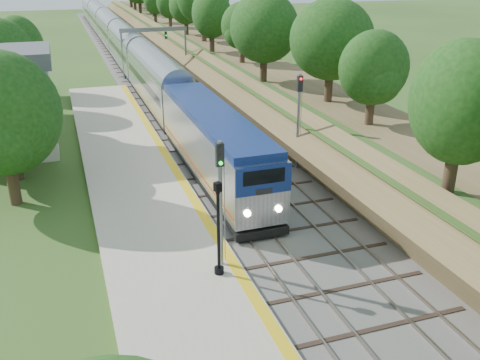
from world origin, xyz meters
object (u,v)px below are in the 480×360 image
object	(u,v)px
signal_platform	(220,191)
signal_farside	(299,112)
signal_gantry	(154,39)
train	(119,42)
lamppost_far	(218,234)

from	to	relation	value
signal_platform	signal_farside	xyz separation A→B (m)	(9.10, 11.30, 0.01)
signal_gantry	train	bearing A→B (deg)	98.41
signal_platform	signal_farside	size ratio (longest dim) A/B	0.93
signal_gantry	train	distance (m)	17.07
signal_gantry	lamppost_far	world-z (taller)	signal_gantry
signal_gantry	signal_platform	world-z (taller)	signal_platform
signal_gantry	train	size ratio (longest dim) A/B	0.07
lamppost_far	signal_farside	world-z (taller)	signal_farside
lamppost_far	signal_farside	bearing A→B (deg)	51.96
signal_platform	signal_farside	world-z (taller)	signal_farside
train	lamppost_far	xyz separation A→B (m)	(-3.25, -64.01, 0.12)
lamppost_far	signal_farside	distance (m)	15.44
signal_farside	lamppost_far	bearing A→B (deg)	-128.04
lamppost_far	signal_platform	world-z (taller)	signal_platform
signal_farside	signal_platform	bearing A→B (deg)	-128.83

